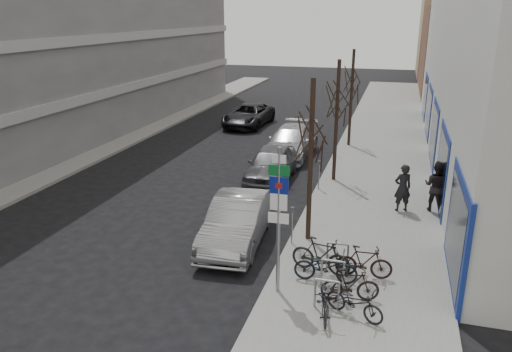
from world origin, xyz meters
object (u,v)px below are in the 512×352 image
Objects in this scene: bike_mid_curb at (326,264)px; parked_car_mid at (271,164)px; bike_far_inner at (364,262)px; bike_rack at (333,270)px; pedestrian_near at (403,188)px; parked_car_front at (237,221)px; tree_far at (353,75)px; meter_back at (336,142)px; highway_sign_pole at (279,212)px; meter_mid at (319,172)px; bike_near_right at (350,285)px; bike_near_left at (325,297)px; meter_front at (292,222)px; bike_mid_inner at (321,255)px; parked_car_back at (291,142)px; bike_far_curb at (355,300)px; pedestrian_far at (437,186)px; tree_mid at (338,92)px; lane_car at (249,115)px; tree_near at (312,123)px.

bike_mid_curb is 0.39× the size of parked_car_mid.
bike_rack is at bearing 131.76° from bike_far_inner.
bike_rack is 1.22× the size of pedestrian_near.
tree_far is at bearing 76.22° from parked_car_front.
bike_mid_curb is at bearing -83.81° from meter_back.
highway_sign_pole is 16.59m from tree_far.
meter_mid is at bearing 91.68° from highway_sign_pole.
bike_far_inner is (2.19, 1.39, -1.81)m from highway_sign_pole.
bike_near_right is at bearing -39.14° from parked_car_front.
bike_rack is at bearing 78.97° from bike_near_left.
meter_front is 0.71× the size of bike_mid_curb.
parked_car_front is at bearing 74.84° from bike_mid_inner.
bike_mid_curb is 1.14m from bike_far_inner.
highway_sign_pole is 9.96m from parked_car_mid.
parked_car_back is (-4.79, 12.37, 0.15)m from bike_far_inner.
meter_back is 7.87m from pedestrian_near.
pedestrian_far reaches higher than bike_far_curb.
tree_mid is 1.04× the size of lane_car.
bike_far_curb is (1.92, -4.17, -3.48)m from tree_near.
bike_far_inner is at bearing -79.07° from meter_back.
bike_near_left is 1.00× the size of bike_far_inner.
tree_near is at bearing -64.06° from lane_car.
pedestrian_near is (10.15, -13.47, 0.34)m from lane_car.
pedestrian_near is (5.25, 4.10, 0.29)m from parked_car_front.
bike_far_inner is at bearing -61.35° from lane_car.
tree_far reaches higher than meter_front.
tree_near reaches higher than bike_near_left.
parked_car_mid is (-4.54, 9.42, 0.17)m from bike_near_right.
meter_back is 0.71× the size of bike_mid_curb.
meter_front is 11.01m from parked_car_back.
highway_sign_pole is 0.90× the size of parked_car_mid.
parked_car_mid is (-3.78, 8.62, 0.10)m from bike_mid_curb.
lane_car reaches higher than bike_mid_inner.
bike_mid_curb is 9.41m from parked_car_mid.
tree_near reaches higher than bike_mid_curb.
lane_car is at bearing 45.84° from bike_far_curb.
highway_sign_pole is at bearing 41.02° from pedestrian_near.
bike_near_left is (1.20, -4.30, -3.46)m from tree_near.
bike_near_left is 5.02m from parked_car_front.
parked_car_front is at bearing 147.36° from bike_rack.
highway_sign_pole reaches higher than lane_car.
meter_mid is 0.81× the size of bike_far_curb.
tree_far is 3.53× the size of bike_far_curb.
bike_near_left reaches higher than bike_far_curb.
lane_car reaches higher than bike_far_inner.
highway_sign_pole is 2.42m from bike_near_left.
bike_rack is 16.31m from tree_far.
bike_mid_inner is (1.21, -1.66, -0.22)m from meter_front.
meter_back is 2.37m from parked_car_back.
bike_rack is 0.41× the size of parked_car_back.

